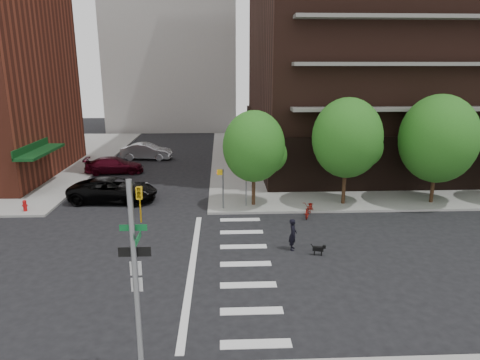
{
  "coord_description": "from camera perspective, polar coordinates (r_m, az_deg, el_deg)",
  "views": [
    {
      "loc": [
        1.92,
        -18.36,
        8.99
      ],
      "look_at": [
        3.0,
        6.0,
        2.5
      ],
      "focal_mm": 32.0,
      "sensor_mm": 36.0,
      "label": 1
    }
  ],
  "objects": [
    {
      "name": "parked_car_silver",
      "position": [
        43.59,
        -12.32,
        3.75
      ],
      "size": [
        2.22,
        5.09,
        1.63
      ],
      "primitive_type": "imported",
      "rotation": [
        0.0,
        0.0,
        1.47
      ],
      "color": "#B0B3B9",
      "rests_on": "ground"
    },
    {
      "name": "parked_car_maroon",
      "position": [
        38.57,
        -16.41,
        1.91
      ],
      "size": [
        2.43,
        5.08,
        1.43
      ],
      "primitive_type": "imported",
      "rotation": [
        0.0,
        0.0,
        1.66
      ],
      "color": "#3F0713",
      "rests_on": "ground"
    },
    {
      "name": "ground",
      "position": [
        20.53,
        -7.8,
        -11.21
      ],
      "size": [
        120.0,
        120.0,
        0.0
      ],
      "primitive_type": "plane",
      "color": "black",
      "rests_on": "ground"
    },
    {
      "name": "parked_car_black",
      "position": [
        30.48,
        -16.53,
        -1.28
      ],
      "size": [
        3.18,
        6.09,
        1.64
      ],
      "primitive_type": "imported",
      "rotation": [
        0.0,
        0.0,
        1.49
      ],
      "color": "black",
      "rests_on": "ground"
    },
    {
      "name": "dog_walker",
      "position": [
        21.82,
        7.06,
        -7.21
      ],
      "size": [
        0.67,
        0.51,
        1.63
      ],
      "primitive_type": "imported",
      "rotation": [
        0.0,
        0.0,
        1.35
      ],
      "color": "black",
      "rests_on": "ground"
    },
    {
      "name": "sidewalk_ne",
      "position": [
        46.65,
        21.02,
        2.89
      ],
      "size": [
        39.0,
        33.0,
        0.15
      ],
      "primitive_type": "cube",
      "color": "gray",
      "rests_on": "ground"
    },
    {
      "name": "crosswalk",
      "position": [
        20.44,
        -1.51,
        -11.18
      ],
      "size": [
        3.85,
        13.0,
        0.01
      ],
      "color": "silver",
      "rests_on": "ground"
    },
    {
      "name": "fire_hydrant",
      "position": [
        30.16,
        -26.77,
        -2.99
      ],
      "size": [
        0.24,
        0.24,
        0.73
      ],
      "color": "#A50C0C",
      "rests_on": "sidewalk_nw"
    },
    {
      "name": "tree_c",
      "position": [
        30.66,
        24.93,
        5.0
      ],
      "size": [
        5.0,
        5.0,
        6.8
      ],
      "color": "#301E11",
      "rests_on": "sidewalk_ne"
    },
    {
      "name": "dog",
      "position": [
        21.58,
        10.47,
        -9.0
      ],
      "size": [
        0.64,
        0.28,
        0.53
      ],
      "rotation": [
        0.0,
        0.0,
        -0.22
      ],
      "color": "black",
      "rests_on": "ground"
    },
    {
      "name": "traffic_signal",
      "position": [
        12.78,
        -13.44,
        -15.04
      ],
      "size": [
        0.9,
        0.75,
        6.0
      ],
      "color": "slate",
      "rests_on": "sidewalk_s"
    },
    {
      "name": "tree_b",
      "position": [
        28.4,
        14.09,
        5.45
      ],
      "size": [
        4.5,
        4.5,
        6.65
      ],
      "color": "#301E11",
      "rests_on": "sidewalk_ne"
    },
    {
      "name": "tree_a",
      "position": [
        27.39,
        1.86,
        4.5
      ],
      "size": [
        4.0,
        4.0,
        5.9
      ],
      "color": "#301E11",
      "rests_on": "sidewalk_ne"
    },
    {
      "name": "pedestrian_signal",
      "position": [
        27.23,
        -1.62,
        -0.29
      ],
      "size": [
        2.18,
        0.67,
        2.6
      ],
      "color": "slate",
      "rests_on": "sidewalk_ne"
    },
    {
      "name": "scooter",
      "position": [
        26.82,
        9.22,
        -3.76
      ],
      "size": [
        1.32,
        2.0,
        0.99
      ],
      "primitive_type": "imported",
      "rotation": [
        0.0,
        0.0,
        -0.38
      ],
      "color": "maroon",
      "rests_on": "ground"
    }
  ]
}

